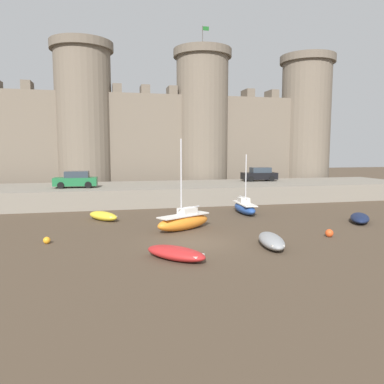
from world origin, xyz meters
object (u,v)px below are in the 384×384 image
object	(u,v)px
sailboat_midflat_left	(245,207)
mooring_buoy_near_channel	(47,240)
rowboat_foreground_left	(360,218)
rowboat_foreground_centre	(103,216)
rowboat_midflat_right	(176,253)
rowboat_near_channel_right	(271,240)
sailboat_near_channel_left	(184,221)
car_quay_centre_east	(76,180)
car_quay_centre_west	(259,174)
mooring_buoy_near_shore	(329,233)

from	to	relation	value
sailboat_midflat_left	mooring_buoy_near_channel	world-z (taller)	sailboat_midflat_left
rowboat_foreground_left	sailboat_midflat_left	xyz separation A→B (m)	(-7.16, 5.67, 0.21)
rowboat_foreground_centre	rowboat_midflat_right	distance (m)	12.15
rowboat_foreground_left	rowboat_near_channel_right	bearing A→B (deg)	-151.77
rowboat_foreground_centre	mooring_buoy_near_channel	xyz separation A→B (m)	(-3.21, -6.75, -0.16)
sailboat_near_channel_left	car_quay_centre_east	world-z (taller)	sailboat_near_channel_left
rowboat_foreground_left	mooring_buoy_near_channel	bearing A→B (deg)	-176.04
car_quay_centre_west	car_quay_centre_east	bearing A→B (deg)	-171.32
rowboat_foreground_centre	mooring_buoy_near_shore	bearing A→B (deg)	-32.66
sailboat_midflat_left	mooring_buoy_near_channel	distance (m)	16.77
rowboat_midflat_right	sailboat_midflat_left	distance (m)	14.64
rowboat_foreground_centre	car_quay_centre_west	bearing A→B (deg)	32.90
rowboat_near_channel_right	mooring_buoy_near_shore	world-z (taller)	rowboat_near_channel_right
rowboat_midflat_right	car_quay_centre_east	size ratio (longest dim) A/B	0.83
sailboat_near_channel_left	rowboat_midflat_right	bearing A→B (deg)	-105.19
rowboat_foreground_left	sailboat_midflat_left	distance (m)	9.14
mooring_buoy_near_channel	car_quay_centre_west	world-z (taller)	car_quay_centre_west
mooring_buoy_near_shore	car_quay_centre_west	distance (m)	21.21
mooring_buoy_near_channel	car_quay_centre_east	world-z (taller)	car_quay_centre_east
sailboat_midflat_left	car_quay_centre_west	distance (m)	12.97
sailboat_near_channel_left	rowboat_midflat_right	world-z (taller)	sailboat_near_channel_left
rowboat_foreground_centre	rowboat_near_channel_right	world-z (taller)	rowboat_near_channel_right
sailboat_midflat_left	car_quay_centre_east	size ratio (longest dim) A/B	1.22
rowboat_foreground_centre	mooring_buoy_near_shore	xyz separation A→B (m)	(14.02, -8.99, -0.11)
rowboat_foreground_left	sailboat_near_channel_left	size ratio (longest dim) A/B	0.60
sailboat_midflat_left	car_quay_centre_east	bearing A→B (deg)	150.90
rowboat_midflat_right	sailboat_midflat_left	bearing A→B (deg)	55.44
rowboat_foreground_centre	mooring_buoy_near_channel	distance (m)	7.48
sailboat_midflat_left	car_quay_centre_west	world-z (taller)	sailboat_midflat_left
mooring_buoy_near_shore	car_quay_centre_west	xyz separation A→B (m)	(4.06, 20.68, 2.32)
sailboat_midflat_left	car_quay_centre_east	world-z (taller)	sailboat_midflat_left
car_quay_centre_west	sailboat_midflat_left	bearing A→B (deg)	-118.73
rowboat_midflat_right	rowboat_foreground_centre	bearing A→B (deg)	107.35
rowboat_near_channel_right	rowboat_midflat_right	distance (m)	5.88
sailboat_near_channel_left	mooring_buoy_near_channel	bearing A→B (deg)	-167.60
rowboat_near_channel_right	mooring_buoy_near_channel	bearing A→B (deg)	163.77
rowboat_midflat_right	sailboat_midflat_left	xyz separation A→B (m)	(8.30, 12.06, 0.21)
rowboat_foreground_left	rowboat_near_channel_right	size ratio (longest dim) A/B	1.02
car_quay_centre_west	mooring_buoy_near_shore	bearing A→B (deg)	-101.12
rowboat_foreground_left	car_quay_centre_east	size ratio (longest dim) A/B	0.89
mooring_buoy_near_channel	car_quay_centre_east	bearing A→B (deg)	87.68
rowboat_foreground_left	sailboat_midflat_left	size ratio (longest dim) A/B	0.73
rowboat_foreground_centre	car_quay_centre_east	distance (m)	9.19
sailboat_midflat_left	rowboat_foreground_centre	bearing A→B (deg)	-177.79
rowboat_foreground_centre	car_quay_centre_east	bearing A→B (deg)	106.89
sailboat_midflat_left	mooring_buoy_near_shore	xyz separation A→B (m)	(2.10, -9.45, -0.30)
rowboat_near_channel_right	car_quay_centre_west	xyz separation A→B (m)	(8.70, 22.12, 2.19)
sailboat_midflat_left	rowboat_foreground_left	bearing A→B (deg)	-38.38
rowboat_midflat_right	rowboat_near_channel_right	bearing A→B (deg)	11.53
sailboat_near_channel_left	sailboat_midflat_left	distance (m)	8.37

